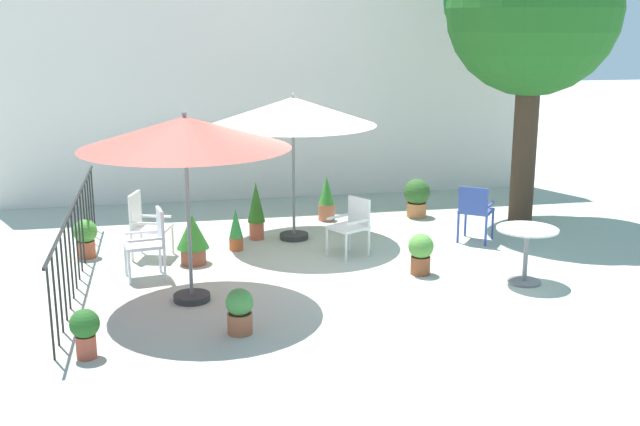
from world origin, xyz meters
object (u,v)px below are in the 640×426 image
patio_chair_2 (145,222)px  patio_umbrella_1 (185,134)px  potted_plant_6 (421,252)px  potted_plant_7 (327,199)px  patio_umbrella_0 (293,112)px  shade_tree (535,9)px  potted_plant_0 (256,209)px  patio_chair_1 (150,239)px  potted_plant_1 (193,237)px  potted_plant_5 (236,230)px  potted_plant_8 (86,237)px  potted_plant_4 (417,196)px  potted_plant_2 (85,330)px  cafe_table_0 (526,245)px  potted_plant_3 (240,310)px  patio_chair_0 (475,209)px  patio_chair_3 (352,223)px

patio_chair_2 → patio_umbrella_1: bearing=-73.5°
potted_plant_6 → potted_plant_7: potted_plant_7 is taller
patio_chair_2 → patio_umbrella_0: bearing=14.1°
shade_tree → potted_plant_0: (-4.47, -0.18, -2.97)m
patio_chair_1 → patio_chair_2: patio_chair_2 is taller
potted_plant_1 → potted_plant_5: bearing=40.4°
patio_umbrella_0 → potted_plant_8: size_ratio=4.49×
shade_tree → patio_chair_2: size_ratio=5.15×
patio_chair_1 → patio_chair_2: (-0.08, 0.91, 0.00)m
potted_plant_7 → potted_plant_8: (-3.77, -1.41, -0.06)m
patio_umbrella_1 → potted_plant_4: (3.94, 3.40, -1.66)m
potted_plant_2 → potted_plant_8: 3.51m
patio_chair_2 → potted_plant_4: patio_chair_2 is taller
potted_plant_4 → potted_plant_1: bearing=-153.4°
potted_plant_1 → potted_plant_2: potted_plant_1 is taller
patio_umbrella_0 → cafe_table_0: (2.56, -2.62, -1.45)m
cafe_table_0 → potted_plant_8: size_ratio=1.40×
potted_plant_0 → potted_plant_2: potted_plant_0 is taller
potted_plant_1 → cafe_table_0: bearing=-21.7°
potted_plant_5 → potted_plant_8: 2.12m
patio_chair_2 → potted_plant_6: patio_chair_2 is taller
potted_plant_1 → patio_chair_2: bearing=146.4°
patio_umbrella_1 → patio_chair_2: patio_umbrella_1 is taller
patio_umbrella_1 → potted_plant_8: size_ratio=4.39×
patio_chair_2 → potted_plant_4: (4.50, 1.51, -0.16)m
potted_plant_2 → patio_chair_2: bearing=80.9°
patio_umbrella_0 → potted_plant_2: (-2.75, -3.89, -1.66)m
potted_plant_3 → potted_plant_1: bearing=98.6°
shade_tree → potted_plant_6: bearing=-137.9°
shade_tree → potted_plant_2: shade_tree is taller
potted_plant_5 → potted_plant_7: size_ratio=0.83×
patio_umbrella_0 → potted_plant_6: patio_umbrella_0 is taller
potted_plant_2 → potted_plant_6: bearing=24.4°
patio_umbrella_0 → potted_plant_5: (-0.93, -0.43, -1.65)m
potted_plant_0 → patio_chair_1: bearing=-135.0°
patio_chair_2 → patio_chair_1: bearing=-84.8°
patio_chair_0 → potted_plant_7: (-1.92, 1.75, -0.16)m
patio_umbrella_0 → potted_plant_2: size_ratio=4.87×
potted_plant_6 → potted_plant_8: size_ratio=1.00×
patio_umbrella_0 → patio_chair_0: size_ratio=2.85×
patio_chair_1 → potted_plant_6: (3.49, -0.56, -0.22)m
patio_chair_1 → potted_plant_8: bearing=130.5°
shade_tree → patio_chair_0: shade_tree is taller
patio_umbrella_1 → potted_plant_6: 3.49m
potted_plant_0 → potted_plant_4: potted_plant_0 is taller
patio_umbrella_0 → potted_plant_8: (-3.05, -0.39, -1.64)m
patio_chair_1 → potted_plant_2: patio_chair_1 is taller
cafe_table_0 → patio_chair_3: bearing=139.6°
cafe_table_0 → patio_chair_1: size_ratio=0.85×
patio_umbrella_1 → potted_plant_3: bearing=-67.2°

